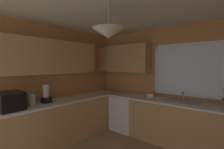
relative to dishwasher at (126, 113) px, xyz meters
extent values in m
cube|color=#C6844C|center=(0.87, 0.37, 0.82)|extent=(3.79, 0.06, 2.49)
cube|color=#C6844C|center=(-1.00, -1.64, 0.82)|extent=(0.06, 4.07, 2.49)
cube|color=silver|center=(1.33, 0.34, 1.11)|extent=(1.30, 0.02, 1.04)
cube|color=white|center=(1.33, 0.33, 1.65)|extent=(1.38, 0.04, 0.04)
cube|color=white|center=(1.33, 0.33, 0.57)|extent=(1.38, 0.04, 0.04)
cube|color=white|center=(0.66, 0.33, 1.11)|extent=(0.04, 0.04, 1.12)
cube|color=white|center=(2.00, 0.33, 1.11)|extent=(0.04, 0.04, 1.12)
cube|color=tan|center=(-0.81, -1.84, 1.37)|extent=(0.32, 2.77, 0.70)
cube|color=tan|center=(-0.22, 0.18, 1.37)|extent=(1.50, 0.32, 0.70)
cylinder|color=#B7B7BC|center=(0.87, -1.64, 1.89)|extent=(0.02, 0.02, 0.35)
cone|color=silver|center=(0.87, -1.64, 1.64)|extent=(0.44, 0.44, 0.14)
cube|color=tan|center=(-0.66, -1.64, 0.00)|extent=(0.62, 3.65, 0.86)
cube|color=silver|center=(-0.66, -1.64, 0.45)|extent=(0.65, 3.68, 0.04)
cube|color=tan|center=(1.08, 0.03, 0.00)|extent=(2.85, 0.62, 0.86)
cube|color=silver|center=(1.08, 0.03, 0.45)|extent=(2.88, 0.65, 0.04)
cube|color=white|center=(0.00, 0.00, 0.00)|extent=(0.60, 0.60, 0.85)
cube|color=black|center=(-0.66, -2.38, 0.62)|extent=(0.48, 0.36, 0.29)
cylinder|color=#B7B7BC|center=(-0.64, -2.03, 0.58)|extent=(0.13, 0.13, 0.22)
cube|color=#9EA0A5|center=(1.33, 0.03, 0.48)|extent=(0.67, 0.40, 0.02)
cylinder|color=#B7B7BC|center=(1.33, 0.19, 0.56)|extent=(0.03, 0.03, 0.18)
cylinder|color=#B7B7BC|center=(1.33, 0.09, 0.65)|extent=(0.02, 0.20, 0.02)
cylinder|color=beige|center=(0.66, 0.03, 0.52)|extent=(0.16, 0.16, 0.09)
cube|color=black|center=(-0.66, -1.75, 0.53)|extent=(0.15, 0.15, 0.11)
cylinder|color=#B2BCC6|center=(-0.66, -1.75, 0.71)|extent=(0.12, 0.12, 0.25)
camera|label=1|loc=(2.34, -3.29, 1.21)|focal=25.89mm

